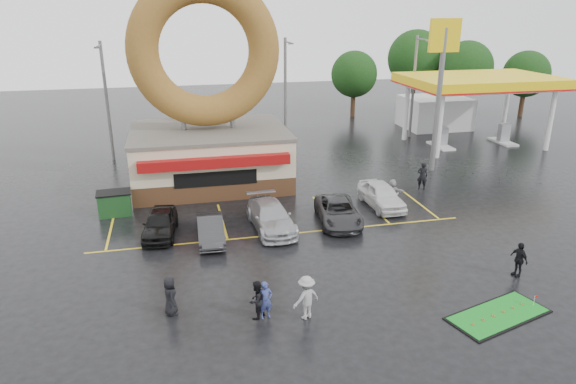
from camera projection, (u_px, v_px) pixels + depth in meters
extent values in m
plane|color=black|center=(300.00, 264.00, 23.94)|extent=(120.00, 120.00, 0.00)
cube|color=#472B19|center=(211.00, 173.00, 35.02)|extent=(10.00, 8.00, 1.20)
cube|color=beige|center=(210.00, 148.00, 34.43)|extent=(10.00, 8.00, 2.30)
cube|color=#59544C|center=(209.00, 130.00, 34.00)|extent=(10.20, 8.20, 0.20)
cube|color=maroon|center=(215.00, 163.00, 30.40)|extent=(9.00, 0.60, 0.60)
cylinder|color=slate|center=(183.00, 121.00, 33.43)|extent=(0.30, 0.30, 1.20)
cylinder|color=slate|center=(232.00, 119.00, 34.10)|extent=(0.30, 0.30, 1.20)
torus|color=brown|center=(204.00, 51.00, 32.27)|extent=(9.60, 2.00, 9.60)
cylinder|color=silver|center=(440.00, 127.00, 39.99)|extent=(0.40, 0.40, 5.00)
cylinder|color=silver|center=(551.00, 121.00, 42.09)|extent=(0.40, 0.40, 5.00)
cylinder|color=silver|center=(406.00, 112.00, 45.49)|extent=(0.40, 0.40, 5.00)
cylinder|color=silver|center=(506.00, 108.00, 47.59)|extent=(0.40, 0.40, 5.00)
cube|color=silver|center=(480.00, 84.00, 42.86)|extent=(12.00, 8.00, 0.50)
cube|color=yellow|center=(480.00, 80.00, 42.75)|extent=(12.30, 8.30, 0.70)
cube|color=#99999E|center=(442.00, 136.00, 43.71)|extent=(0.90, 0.60, 1.60)
cube|color=#99999E|center=(504.00, 133.00, 44.96)|extent=(0.90, 0.60, 1.60)
cube|color=silver|center=(435.00, 112.00, 50.55)|extent=(6.00, 5.00, 3.00)
cylinder|color=slate|center=(438.00, 102.00, 35.97)|extent=(0.36, 0.36, 10.00)
cube|color=yellow|center=(445.00, 35.00, 34.44)|extent=(2.20, 0.30, 2.20)
cylinder|color=slate|center=(107.00, 103.00, 38.65)|extent=(0.24, 0.24, 9.00)
cylinder|color=slate|center=(99.00, 46.00, 36.30)|extent=(0.12, 2.00, 0.12)
cube|color=slate|center=(97.00, 48.00, 35.40)|extent=(0.40, 0.18, 0.12)
cylinder|color=slate|center=(285.00, 94.00, 42.50)|extent=(0.24, 0.24, 9.00)
cylinder|color=slate|center=(288.00, 42.00, 40.16)|extent=(0.12, 2.00, 0.12)
cube|color=slate|center=(291.00, 44.00, 39.26)|extent=(0.40, 0.18, 0.12)
cylinder|color=slate|center=(413.00, 87.00, 45.94)|extent=(0.24, 0.24, 9.00)
cylinder|color=slate|center=(423.00, 39.00, 43.59)|extent=(0.12, 2.00, 0.12)
cube|color=slate|center=(428.00, 41.00, 42.69)|extent=(0.40, 0.18, 0.12)
cylinder|color=#332114|center=(462.00, 102.00, 56.41)|extent=(0.50, 0.50, 2.88)
sphere|color=black|center=(466.00, 67.00, 55.13)|extent=(5.60, 5.60, 5.60)
cylinder|color=#332114|center=(522.00, 105.00, 55.90)|extent=(0.50, 0.50, 2.52)
sphere|color=black|center=(526.00, 74.00, 54.78)|extent=(4.90, 4.90, 4.90)
cylinder|color=#332114|center=(413.00, 96.00, 59.18)|extent=(0.50, 0.50, 3.24)
sphere|color=black|center=(416.00, 58.00, 57.74)|extent=(6.30, 6.30, 6.30)
cylinder|color=#332114|center=(353.00, 105.00, 55.79)|extent=(0.50, 0.50, 2.52)
sphere|color=black|center=(354.00, 74.00, 54.67)|extent=(4.90, 4.90, 4.90)
imported|color=black|center=(160.00, 223.00, 26.73)|extent=(2.06, 4.13, 1.35)
imported|color=#2C2C2E|center=(211.00, 229.00, 26.14)|extent=(1.39, 3.77, 1.23)
imported|color=#A5A6AB|center=(271.00, 217.00, 27.50)|extent=(2.26, 4.98, 1.41)
imported|color=#313134|center=(338.00, 211.00, 28.35)|extent=(2.73, 4.89, 1.29)
imported|color=silver|center=(381.00, 195.00, 30.59)|extent=(1.84, 4.33, 1.46)
imported|color=navy|center=(266.00, 300.00, 19.56)|extent=(0.61, 0.45, 1.52)
imported|color=black|center=(256.00, 300.00, 19.55)|extent=(0.95, 0.94, 1.55)
imported|color=gray|center=(306.00, 298.00, 19.50)|extent=(1.31, 1.03, 1.78)
imported|color=black|center=(170.00, 296.00, 19.79)|extent=(0.62, 0.84, 1.58)
imported|color=black|center=(519.00, 259.00, 22.65)|extent=(0.52, 0.99, 1.61)
imported|color=#939396|center=(392.00, 191.00, 31.09)|extent=(1.39, 1.24, 1.53)
imported|color=black|center=(422.00, 176.00, 33.46)|extent=(0.78, 0.64, 1.83)
cube|color=#1B471E|center=(115.00, 204.00, 29.44)|extent=(1.88, 1.33, 1.30)
cube|color=black|center=(498.00, 315.00, 19.93)|extent=(4.49, 2.90, 0.05)
cube|color=#157E21|center=(498.00, 314.00, 19.92)|extent=(4.26, 2.66, 0.03)
cylinder|color=silver|center=(534.00, 301.00, 20.39)|extent=(0.02, 0.02, 0.47)
cube|color=red|center=(536.00, 297.00, 20.34)|extent=(0.14, 0.01, 0.10)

